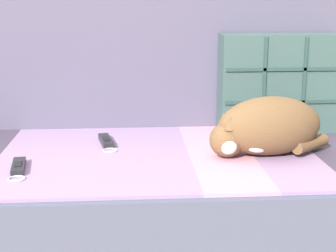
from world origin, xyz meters
The scene contains 6 objects.
couch centered at (0.00, 0.10, 0.21)m, with size 2.17×0.90×0.42m.
sofa_backrest centered at (0.00, 0.48, 0.69)m, with size 2.12×0.14×0.53m.
throw_pillow_quilted centered at (0.78, 0.33, 0.60)m, with size 0.45×0.14×0.37m.
sleeping_cat centered at (0.65, 0.02, 0.51)m, with size 0.41×0.24×0.19m.
game_remote_near centered at (-0.11, -0.08, 0.43)m, with size 0.07×0.19×0.02m.
game_remote_far centered at (0.13, 0.18, 0.43)m, with size 0.08×0.20×0.02m.
Camera 1 is at (0.23, -1.55, 0.91)m, focal length 55.00 mm.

